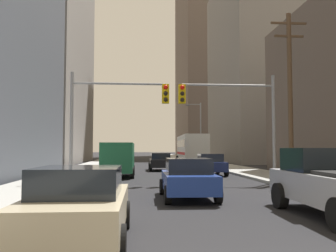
{
  "coord_description": "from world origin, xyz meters",
  "views": [
    {
      "loc": [
        -2.02,
        -3.01,
        1.88
      ],
      "look_at": [
        0.0,
        21.48,
        3.4
      ],
      "focal_mm": 39.34,
      "sensor_mm": 36.0,
      "label": 1
    }
  ],
  "objects_px": {
    "pickup_truck_silver": "(336,183)",
    "cargo_van_green": "(119,158)",
    "sedan_beige": "(79,205)",
    "traffic_signal_near_left": "(115,107)",
    "city_bus": "(191,148)",
    "sedan_black": "(160,162)",
    "sedan_blue": "(188,178)",
    "traffic_signal_near_right": "(232,108)",
    "sedan_navy": "(210,164)"
  },
  "relations": [
    {
      "from": "sedan_black",
      "to": "traffic_signal_near_left",
      "type": "relative_size",
      "value": 0.7
    },
    {
      "from": "sedan_beige",
      "to": "sedan_black",
      "type": "xyz_separation_m",
      "value": [
        3.11,
        24.41,
        0.0
      ]
    },
    {
      "from": "traffic_signal_near_left",
      "to": "city_bus",
      "type": "bearing_deg",
      "value": 71.67
    },
    {
      "from": "sedan_blue",
      "to": "sedan_black",
      "type": "relative_size",
      "value": 1.01
    },
    {
      "from": "sedan_navy",
      "to": "sedan_blue",
      "type": "bearing_deg",
      "value": -104.96
    },
    {
      "from": "city_bus",
      "to": "sedan_blue",
      "type": "bearing_deg",
      "value": -98.61
    },
    {
      "from": "sedan_beige",
      "to": "sedan_black",
      "type": "distance_m",
      "value": 24.61
    },
    {
      "from": "pickup_truck_silver",
      "to": "cargo_van_green",
      "type": "height_order",
      "value": "cargo_van_green"
    },
    {
      "from": "cargo_van_green",
      "to": "sedan_blue",
      "type": "xyz_separation_m",
      "value": [
        3.17,
        -11.22,
        -0.52
      ]
    },
    {
      "from": "pickup_truck_silver",
      "to": "sedan_navy",
      "type": "height_order",
      "value": "pickup_truck_silver"
    },
    {
      "from": "traffic_signal_near_left",
      "to": "sedan_beige",
      "type": "bearing_deg",
      "value": -89.76
    },
    {
      "from": "cargo_van_green",
      "to": "sedan_blue",
      "type": "distance_m",
      "value": 11.67
    },
    {
      "from": "cargo_van_green",
      "to": "traffic_signal_near_right",
      "type": "bearing_deg",
      "value": -38.58
    },
    {
      "from": "pickup_truck_silver",
      "to": "sedan_blue",
      "type": "xyz_separation_m",
      "value": [
        -3.55,
        4.02,
        -0.16
      ]
    },
    {
      "from": "sedan_black",
      "to": "traffic_signal_near_right",
      "type": "relative_size",
      "value": 0.7
    },
    {
      "from": "sedan_navy",
      "to": "pickup_truck_silver",
      "type": "bearing_deg",
      "value": -89.04
    },
    {
      "from": "sedan_blue",
      "to": "traffic_signal_near_left",
      "type": "bearing_deg",
      "value": 117.04
    },
    {
      "from": "pickup_truck_silver",
      "to": "sedan_beige",
      "type": "distance_m",
      "value": 6.98
    },
    {
      "from": "traffic_signal_near_left",
      "to": "traffic_signal_near_right",
      "type": "xyz_separation_m",
      "value": [
        6.39,
        0.0,
        0.01
      ]
    },
    {
      "from": "pickup_truck_silver",
      "to": "traffic_signal_near_left",
      "type": "relative_size",
      "value": 0.91
    },
    {
      "from": "city_bus",
      "to": "sedan_blue",
      "type": "distance_m",
      "value": 28.7
    },
    {
      "from": "city_bus",
      "to": "cargo_van_green",
      "type": "height_order",
      "value": "city_bus"
    },
    {
      "from": "cargo_van_green",
      "to": "sedan_black",
      "type": "bearing_deg",
      "value": 64.8
    },
    {
      "from": "sedan_beige",
      "to": "traffic_signal_near_right",
      "type": "bearing_deg",
      "value": 62.89
    },
    {
      "from": "sedan_navy",
      "to": "cargo_van_green",
      "type": "bearing_deg",
      "value": -170.69
    },
    {
      "from": "sedan_blue",
      "to": "sedan_beige",
      "type": "bearing_deg",
      "value": -115.73
    },
    {
      "from": "city_bus",
      "to": "sedan_black",
      "type": "relative_size",
      "value": 2.75
    },
    {
      "from": "sedan_beige",
      "to": "traffic_signal_near_right",
      "type": "height_order",
      "value": "traffic_signal_near_right"
    },
    {
      "from": "sedan_blue",
      "to": "traffic_signal_near_left",
      "type": "relative_size",
      "value": 0.71
    },
    {
      "from": "pickup_truck_silver",
      "to": "sedan_black",
      "type": "bearing_deg",
      "value": 98.95
    },
    {
      "from": "traffic_signal_near_left",
      "to": "cargo_van_green",
      "type": "bearing_deg",
      "value": 90.89
    },
    {
      "from": "pickup_truck_silver",
      "to": "cargo_van_green",
      "type": "distance_m",
      "value": 16.67
    },
    {
      "from": "city_bus",
      "to": "sedan_beige",
      "type": "bearing_deg",
      "value": -101.94
    },
    {
      "from": "pickup_truck_silver",
      "to": "sedan_beige",
      "type": "xyz_separation_m",
      "value": [
        -6.59,
        -2.29,
        -0.16
      ]
    },
    {
      "from": "sedan_blue",
      "to": "sedan_black",
      "type": "bearing_deg",
      "value": 89.79
    },
    {
      "from": "city_bus",
      "to": "traffic_signal_near_left",
      "type": "relative_size",
      "value": 1.93
    },
    {
      "from": "pickup_truck_silver",
      "to": "sedan_beige",
      "type": "height_order",
      "value": "pickup_truck_silver"
    },
    {
      "from": "sedan_navy",
      "to": "traffic_signal_near_left",
      "type": "xyz_separation_m",
      "value": [
        -6.37,
        -6.22,
        3.34
      ]
    },
    {
      "from": "city_bus",
      "to": "traffic_signal_near_left",
      "type": "xyz_separation_m",
      "value": [
        -7.38,
        -22.29,
        2.18
      ]
    },
    {
      "from": "traffic_signal_near_left",
      "to": "traffic_signal_near_right",
      "type": "distance_m",
      "value": 6.39
    },
    {
      "from": "city_bus",
      "to": "sedan_blue",
      "type": "relative_size",
      "value": 2.73
    },
    {
      "from": "cargo_van_green",
      "to": "sedan_beige",
      "type": "bearing_deg",
      "value": -89.57
    },
    {
      "from": "sedan_blue",
      "to": "cargo_van_green",
      "type": "bearing_deg",
      "value": 105.79
    },
    {
      "from": "pickup_truck_silver",
      "to": "traffic_signal_near_left",
      "type": "distance_m",
      "value": 12.49
    },
    {
      "from": "city_bus",
      "to": "sedan_black",
      "type": "xyz_separation_m",
      "value": [
        -4.22,
        -10.25,
        -1.16
      ]
    },
    {
      "from": "pickup_truck_silver",
      "to": "traffic_signal_near_left",
      "type": "bearing_deg",
      "value": 123.39
    },
    {
      "from": "city_bus",
      "to": "pickup_truck_silver",
      "type": "height_order",
      "value": "city_bus"
    },
    {
      "from": "traffic_signal_near_right",
      "to": "city_bus",
      "type": "bearing_deg",
      "value": 87.44
    },
    {
      "from": "city_bus",
      "to": "traffic_signal_near_right",
      "type": "bearing_deg",
      "value": -92.56
    },
    {
      "from": "pickup_truck_silver",
      "to": "sedan_black",
      "type": "height_order",
      "value": "pickup_truck_silver"
    }
  ]
}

